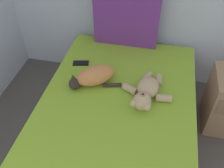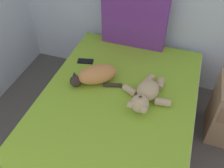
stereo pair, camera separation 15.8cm
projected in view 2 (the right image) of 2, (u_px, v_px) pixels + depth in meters
The scene contains 5 objects.
bed at pixel (112, 130), 2.13m from camera, with size 1.28×2.03×0.53m.
patterned_cushion at pixel (134, 20), 2.42m from camera, with size 0.63×0.13×0.55m.
cat at pixel (95, 75), 2.13m from camera, with size 0.43×0.36×0.15m.
teddy_bear at pixel (146, 94), 1.98m from camera, with size 0.41×0.48×0.15m.
cell_phone at pixel (85, 61), 2.38m from camera, with size 0.16×0.10×0.01m.
Camera 2 is at (1.78, 1.63, 2.00)m, focal length 40.20 mm.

